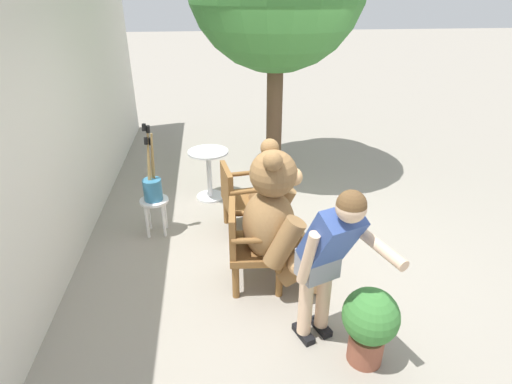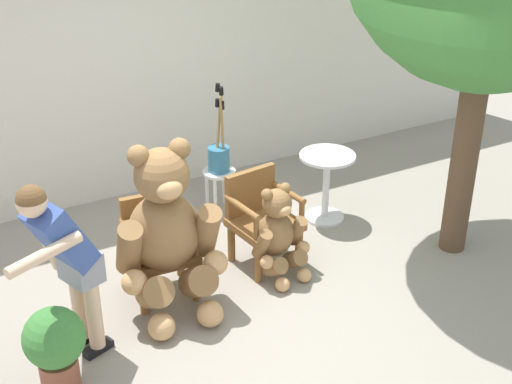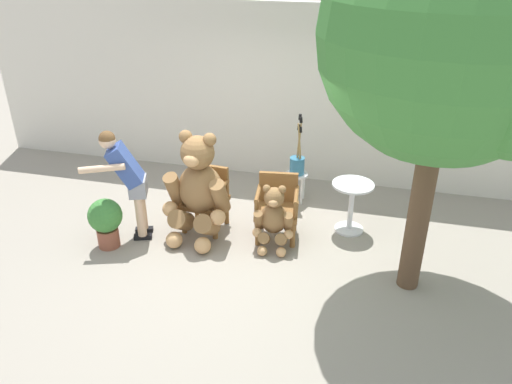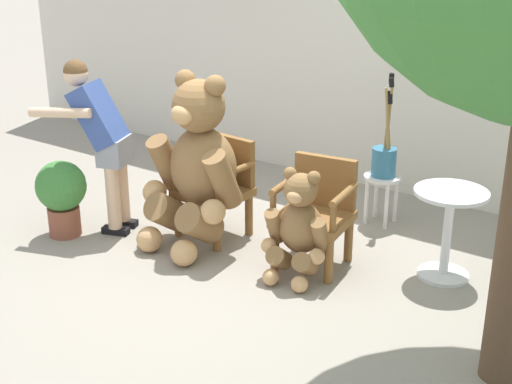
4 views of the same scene
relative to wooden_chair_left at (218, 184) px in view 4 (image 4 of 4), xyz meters
The scene contains 11 objects.
ground_plane 0.82m from the wooden_chair_left, 42.87° to the right, with size 60.00×60.00×0.00m, color gray.
back_wall 2.21m from the wooden_chair_left, 75.53° to the left, with size 10.00×0.16×2.80m, color silver.
wooden_chair_left is the anchor object (origin of this frame).
wooden_chair_right 1.00m from the wooden_chair_left, ahead, with size 0.62×0.59×0.86m.
teddy_bear_large 0.37m from the wooden_chair_left, 92.39° to the right, with size 0.89×0.86×1.48m.
teddy_bear_small 1.05m from the wooden_chair_left, 15.94° to the right, with size 0.54×0.53×0.88m.
person_visitor 1.10m from the wooden_chair_left, 150.46° to the right, with size 0.73×0.65×1.52m.
white_stool 1.50m from the wooden_chair_left, 43.93° to the left, with size 0.34×0.34×0.46m.
brush_bucket 1.51m from the wooden_chair_left, 43.80° to the left, with size 0.22×0.22×0.93m.
round_side_table 1.98m from the wooden_chair_left, 10.63° to the left, with size 0.56×0.56×0.72m.
potted_plant 1.36m from the wooden_chair_left, 143.54° to the right, with size 0.44×0.44×0.68m.
Camera 4 is at (3.11, -4.09, 2.64)m, focal length 50.00 mm.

